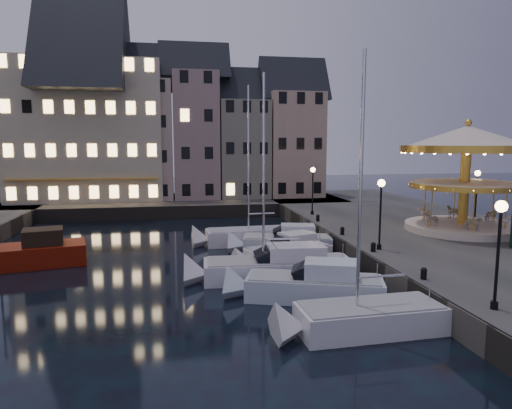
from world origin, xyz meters
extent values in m
plane|color=black|center=(0.00, 0.00, 0.00)|extent=(160.00, 160.00, 0.00)
cube|color=#474442|center=(14.00, 6.00, 0.65)|extent=(16.00, 56.00, 1.30)
cube|color=#474442|center=(-8.00, 28.00, 0.65)|extent=(44.00, 12.00, 1.30)
cube|color=#47423A|center=(6.00, 6.00, 0.65)|extent=(0.15, 44.00, 1.30)
cube|color=#47423A|center=(-6.00, 22.00, 0.65)|extent=(48.00, 0.15, 1.30)
cylinder|color=black|center=(7.20, -9.00, 1.45)|extent=(0.28, 0.28, 0.30)
cylinder|color=black|center=(7.20, -9.00, 3.20)|extent=(0.12, 0.12, 3.80)
sphere|color=#FFD18C|center=(7.20, -9.00, 5.25)|extent=(0.44, 0.44, 0.44)
cylinder|color=black|center=(7.20, 1.00, 1.45)|extent=(0.28, 0.28, 0.30)
cylinder|color=black|center=(7.20, 1.00, 3.20)|extent=(0.12, 0.12, 3.80)
sphere|color=#FFD18C|center=(7.20, 1.00, 5.25)|extent=(0.44, 0.44, 0.44)
cylinder|color=black|center=(7.20, 14.50, 1.45)|extent=(0.28, 0.28, 0.30)
cylinder|color=black|center=(7.20, 14.50, 3.20)|extent=(0.12, 0.12, 3.80)
sphere|color=#FFD18C|center=(7.20, 14.50, 5.25)|extent=(0.44, 0.44, 0.44)
cylinder|color=black|center=(18.50, 8.00, 1.45)|extent=(0.28, 0.28, 0.30)
cylinder|color=black|center=(18.50, 8.00, 3.20)|extent=(0.12, 0.12, 3.80)
sphere|color=#FFD18C|center=(18.50, 8.00, 5.25)|extent=(0.44, 0.44, 0.44)
cylinder|color=black|center=(6.60, -5.00, 1.50)|extent=(0.28, 0.28, 0.40)
sphere|color=black|center=(6.60, -5.00, 1.72)|extent=(0.30, 0.30, 0.30)
cylinder|color=black|center=(6.60, 0.50, 1.50)|extent=(0.28, 0.28, 0.40)
sphere|color=black|center=(6.60, 0.50, 1.72)|extent=(0.30, 0.30, 0.30)
cylinder|color=black|center=(6.60, 5.50, 1.50)|extent=(0.28, 0.28, 0.40)
sphere|color=black|center=(6.60, 5.50, 1.72)|extent=(0.30, 0.30, 0.30)
cylinder|color=black|center=(6.60, 11.00, 1.50)|extent=(0.28, 0.28, 0.40)
sphere|color=black|center=(6.60, 11.00, 1.72)|extent=(0.30, 0.30, 0.30)
cube|color=tan|center=(-19.50, 30.00, 6.80)|extent=(5.00, 8.00, 11.00)
cube|color=gray|center=(-14.05, 30.00, 7.30)|extent=(5.60, 8.00, 12.00)
cube|color=#B99D8F|center=(-8.00, 30.00, 7.80)|extent=(6.20, 8.00, 13.00)
cube|color=gray|center=(-2.25, 30.00, 8.30)|extent=(5.00, 8.00, 14.00)
cube|color=gray|center=(3.20, 30.00, 6.80)|extent=(5.60, 8.00, 11.00)
cube|color=tan|center=(9.25, 30.00, 7.30)|extent=(6.20, 8.00, 12.00)
cube|color=beige|center=(-14.00, 30.00, 8.80)|extent=(16.00, 9.00, 15.00)
cube|color=silver|center=(2.95, -7.33, 0.45)|extent=(5.95, 2.49, 1.30)
cube|color=gray|center=(2.95, -7.33, 1.12)|extent=(5.65, 2.30, 0.10)
cylinder|color=silver|center=(2.36, -7.35, 6.22)|extent=(0.14, 0.14, 10.25)
cube|color=silver|center=(1.87, -3.26, 0.45)|extent=(6.91, 4.17, 1.30)
cube|color=gray|center=(1.87, -3.26, 1.12)|extent=(6.54, 3.90, 0.10)
cube|color=silver|center=(2.62, -3.51, 1.55)|extent=(2.88, 2.35, 0.80)
cube|color=black|center=(1.38, -3.09, 1.45)|extent=(1.55, 1.81, 0.91)
cube|color=silver|center=(0.88, 0.28, 0.45)|extent=(8.37, 2.93, 1.30)
cube|color=gray|center=(0.88, 0.28, 1.12)|extent=(7.94, 2.71, 0.10)
cube|color=silver|center=(1.87, 0.22, 1.55)|extent=(3.24, 2.01, 0.80)
cube|color=black|center=(0.22, 0.33, 1.45)|extent=(1.45, 1.78, 1.02)
cylinder|color=silver|center=(0.06, 0.34, 6.64)|extent=(0.14, 0.14, 11.08)
cube|color=silver|center=(2.24, 3.36, 0.45)|extent=(5.75, 3.67, 1.30)
cube|color=gray|center=(2.24, 3.36, 1.12)|extent=(5.44, 3.43, 0.10)
cube|color=silver|center=(2.85, 3.56, 1.55)|extent=(2.43, 2.12, 0.80)
cube|color=black|center=(1.84, 3.22, 1.45)|extent=(1.37, 1.67, 0.84)
cube|color=silver|center=(2.94, 6.46, 0.45)|extent=(6.37, 3.28, 1.30)
cube|color=gray|center=(2.94, 6.46, 1.12)|extent=(6.04, 3.06, 0.10)
cube|color=silver|center=(3.65, 6.31, 1.55)|extent=(2.58, 1.98, 0.80)
cube|color=black|center=(2.47, 6.57, 1.45)|extent=(1.34, 1.61, 0.88)
cube|color=silver|center=(1.49, 9.55, 0.45)|extent=(8.01, 2.63, 1.30)
cube|color=gray|center=(1.49, 9.55, 1.12)|extent=(7.60, 2.43, 0.10)
cylinder|color=silver|center=(0.70, 9.52, 6.43)|extent=(0.14, 0.14, 10.67)
cube|color=#711205|center=(-14.33, 5.62, 0.55)|extent=(8.27, 4.39, 1.50)
cube|color=black|center=(-12.87, 5.95, 1.75)|extent=(2.66, 2.35, 1.05)
cylinder|color=beige|center=(15.61, 5.38, 1.55)|extent=(7.88, 7.88, 0.49)
cylinder|color=gold|center=(15.61, 5.38, 4.84)|extent=(0.69, 0.69, 6.11)
cylinder|color=beige|center=(15.61, 5.38, 4.75)|extent=(7.29, 7.29, 0.18)
cylinder|color=gold|center=(15.61, 5.38, 4.57)|extent=(7.56, 7.56, 0.34)
cone|color=beige|center=(15.61, 5.38, 8.00)|extent=(9.06, 9.06, 1.58)
cylinder|color=gold|center=(15.61, 5.38, 7.16)|extent=(9.06, 9.06, 0.49)
sphere|color=gold|center=(15.61, 5.38, 8.98)|extent=(0.49, 0.49, 0.49)
imported|color=beige|center=(18.25, 6.19, 2.28)|extent=(1.64, 1.19, 0.98)
camera|label=1|loc=(-4.64, -23.82, 7.57)|focal=32.00mm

